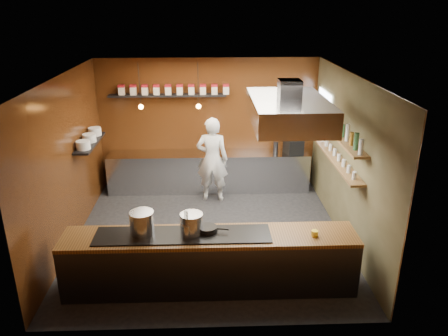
{
  "coord_description": "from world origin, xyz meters",
  "views": [
    {
      "loc": [
        -0.0,
        -7.28,
        4.18
      ],
      "look_at": [
        0.28,
        0.4,
        1.21
      ],
      "focal_mm": 35.0,
      "sensor_mm": 36.0,
      "label": 1
    }
  ],
  "objects_px": {
    "stockpot_small": "(192,224)",
    "espresso_machine": "(293,145)",
    "extractor_hood": "(288,110)",
    "chef": "(212,160)",
    "stockpot_large": "(142,223)"
  },
  "relations": [
    {
      "from": "extractor_hood",
      "to": "stockpot_small",
      "type": "relative_size",
      "value": 5.91
    },
    {
      "from": "espresso_machine",
      "to": "chef",
      "type": "bearing_deg",
      "value": 178.64
    },
    {
      "from": "extractor_hood",
      "to": "chef",
      "type": "distance_m",
      "value": 2.84
    },
    {
      "from": "extractor_hood",
      "to": "espresso_machine",
      "type": "xyz_separation_m",
      "value": [
        0.63,
        2.52,
        -1.42
      ]
    },
    {
      "from": "extractor_hood",
      "to": "espresso_machine",
      "type": "relative_size",
      "value": 5.39
    },
    {
      "from": "espresso_machine",
      "to": "stockpot_large",
      "type": "bearing_deg",
      "value": -144.82
    },
    {
      "from": "extractor_hood",
      "to": "stockpot_large",
      "type": "height_order",
      "value": "extractor_hood"
    },
    {
      "from": "stockpot_large",
      "to": "stockpot_small",
      "type": "bearing_deg",
      "value": -1.61
    },
    {
      "from": "extractor_hood",
      "to": "chef",
      "type": "height_order",
      "value": "extractor_hood"
    },
    {
      "from": "chef",
      "to": "stockpot_small",
      "type": "bearing_deg",
      "value": 90.8
    },
    {
      "from": "stockpot_small",
      "to": "espresso_machine",
      "type": "xyz_separation_m",
      "value": [
        2.2,
        3.69,
        -0.01
      ]
    },
    {
      "from": "extractor_hood",
      "to": "chef",
      "type": "bearing_deg",
      "value": 121.2
    },
    {
      "from": "stockpot_large",
      "to": "extractor_hood",
      "type": "bearing_deg",
      "value": 26.58
    },
    {
      "from": "extractor_hood",
      "to": "stockpot_small",
      "type": "xyz_separation_m",
      "value": [
        -1.57,
        -1.17,
        -1.41
      ]
    },
    {
      "from": "stockpot_small",
      "to": "espresso_machine",
      "type": "bearing_deg",
      "value": 59.18
    }
  ]
}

